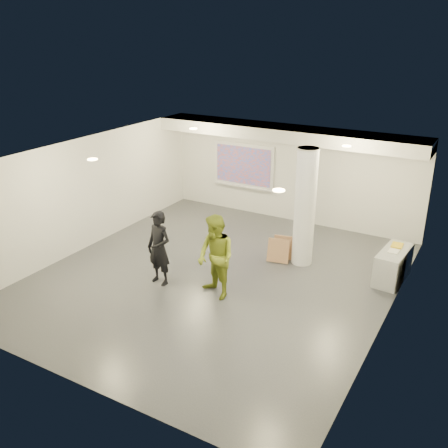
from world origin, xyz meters
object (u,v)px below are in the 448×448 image
Objects in this scene: projection_screen at (244,166)px; column at (305,208)px; woman at (159,248)px; man at (216,257)px; credenza at (393,265)px.

column is at bearing -40.56° from projection_screen.
woman is 0.93× the size of man.
projection_screen is at bearing 139.44° from column.
column is 2.26× the size of credenza.
credenza is 0.69× the size of man.
column reaches higher than credenza.
column reaches higher than man.
man is at bearing -112.16° from column.
projection_screen is 1.58× the size of credenza.
projection_screen is at bearing 103.64° from woman.
column reaches higher than woman.
woman reaches higher than credenza.
column is 1.43× the size of projection_screen.
column is 1.57× the size of man.
projection_screen is at bearing 136.13° from man.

